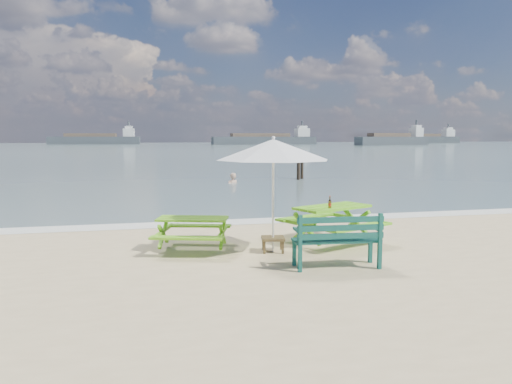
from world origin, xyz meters
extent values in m
plane|color=slate|center=(0.00, 85.00, 0.00)|extent=(300.00, 300.00, 0.00)
cube|color=silver|center=(0.00, 4.60, 0.01)|extent=(22.00, 0.90, 0.01)
cube|color=#66B31B|center=(-1.64, 1.53, 0.65)|extent=(1.55, 1.05, 0.04)
cube|color=#66B31B|center=(-1.45, 2.16, 0.39)|extent=(1.43, 0.65, 0.04)
cube|color=#66B31B|center=(-1.84, 0.90, 0.39)|extent=(1.43, 0.65, 0.04)
cube|color=#66B31B|center=(-1.64, 1.53, 0.30)|extent=(1.50, 1.15, 0.60)
cube|color=#5EB11A|center=(1.42, 1.54, 0.79)|extent=(1.89, 1.42, 0.05)
cube|color=#5EB11A|center=(1.10, 2.28, 0.47)|extent=(1.69, 0.96, 0.05)
cube|color=#5EB11A|center=(1.74, 0.81, 0.47)|extent=(1.69, 0.96, 0.05)
cube|color=#5EB11A|center=(1.42, 1.54, 0.36)|extent=(1.85, 1.52, 0.73)
cube|color=#10463D|center=(0.72, -0.39, 0.49)|extent=(1.59, 0.60, 0.04)
cube|color=#10463D|center=(0.70, -0.63, 0.75)|extent=(1.55, 0.18, 0.40)
cube|color=#10463D|center=(0.72, -0.39, 0.24)|extent=(1.48, 0.65, 0.49)
cube|color=brown|center=(-0.07, 1.01, 0.28)|extent=(0.54, 0.54, 0.05)
cube|color=brown|center=(-0.07, 1.01, 0.13)|extent=(0.48, 0.48, 0.26)
cylinder|color=silver|center=(-0.07, 1.01, 1.11)|extent=(0.05, 0.05, 2.21)
cone|color=silver|center=(-0.07, 1.01, 2.07)|extent=(2.70, 2.70, 0.41)
cylinder|color=#8D5914|center=(1.23, 1.23, 0.90)|extent=(0.06, 0.06, 0.16)
cylinder|color=#8D5914|center=(1.23, 1.23, 1.04)|extent=(0.03, 0.03, 0.07)
cylinder|color=#A92313|center=(1.23, 1.23, 0.90)|extent=(0.07, 0.07, 0.06)
imported|color=tan|center=(1.88, 15.97, -0.38)|extent=(0.74, 0.61, 1.75)
cylinder|color=black|center=(5.62, 16.76, 0.48)|extent=(0.19, 0.19, 1.37)
cylinder|color=black|center=(6.02, 17.36, 0.38)|extent=(0.17, 0.17, 1.16)
cube|color=#3C4347|center=(58.51, 104.50, 1.00)|extent=(19.13, 5.93, 2.20)
cube|color=silver|center=(65.62, 105.24, 3.20)|extent=(2.56, 3.22, 2.20)
cube|color=#3C4347|center=(85.86, 135.95, 1.00)|extent=(26.23, 4.72, 2.20)
cube|color=silver|center=(95.78, 136.22, 3.20)|extent=(3.22, 3.09, 2.20)
cube|color=#3C4347|center=(-14.17, 133.36, 1.00)|extent=(24.16, 5.67, 2.20)
cube|color=silver|center=(-5.10, 132.72, 3.20)|extent=(3.08, 3.19, 2.20)
cube|color=#3C4347|center=(29.95, 120.25, 1.00)|extent=(28.07, 4.91, 2.20)
cube|color=silver|center=(40.57, 120.59, 3.20)|extent=(3.45, 3.11, 2.20)
camera|label=1|loc=(-2.69, -8.59, 2.35)|focal=35.00mm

